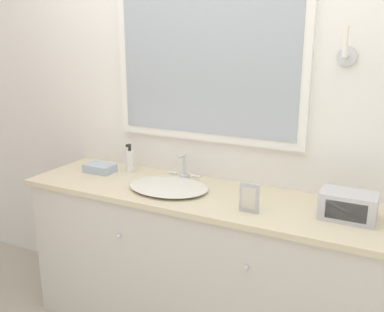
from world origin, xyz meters
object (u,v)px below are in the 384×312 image
Objects in this scene: sink_basin at (169,186)px; appliance_box at (348,206)px; soap_bottle at (130,160)px; picture_frame at (249,198)px.

appliance_box is (0.93, 0.02, 0.04)m from sink_basin.
sink_basin is at bearing -24.22° from soap_bottle.
soap_bottle is at bearing 155.78° from sink_basin.
sink_basin is 0.41m from soap_bottle.
soap_bottle reaches higher than appliance_box.
picture_frame is (-0.43, -0.13, 0.01)m from appliance_box.
soap_bottle reaches higher than picture_frame.
soap_bottle is at bearing 162.45° from picture_frame.
appliance_box is 1.71× the size of picture_frame.
sink_basin reaches higher than picture_frame.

